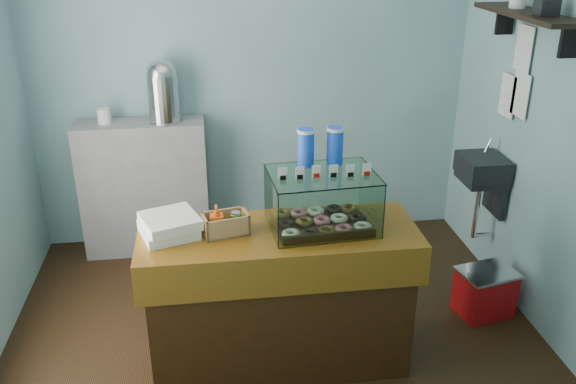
{
  "coord_description": "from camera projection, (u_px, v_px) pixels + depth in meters",
  "views": [
    {
      "loc": [
        -0.37,
        -3.31,
        2.51
      ],
      "look_at": [
        0.07,
        -0.15,
        1.1
      ],
      "focal_mm": 38.0,
      "sensor_mm": 36.0,
      "label": 1
    }
  ],
  "objects": [
    {
      "name": "display_case",
      "position": [
        322.0,
        197.0,
        3.49
      ],
      "size": [
        0.63,
        0.48,
        0.55
      ],
      "rotation": [
        0.0,
        0.0,
        0.07
      ],
      "color": "#311A0E",
      "rests_on": "counter"
    },
    {
      "name": "room_shell",
      "position": [
        277.0,
        81.0,
        3.38
      ],
      "size": [
        3.54,
        3.04,
        2.82
      ],
      "color": "#719CA4",
      "rests_on": "ground"
    },
    {
      "name": "coffee_urn",
      "position": [
        163.0,
        89.0,
        4.61
      ],
      "size": [
        0.26,
        0.26,
        0.49
      ],
      "color": "silver",
      "rests_on": "back_shelf"
    },
    {
      "name": "red_cooler",
      "position": [
        485.0,
        292.0,
        4.22
      ],
      "size": [
        0.43,
        0.36,
        0.33
      ],
      "rotation": [
        0.0,
        0.0,
        0.22
      ],
      "color": "red",
      "rests_on": "ground"
    },
    {
      "name": "ground",
      "position": [
        275.0,
        334.0,
        4.06
      ],
      "size": [
        3.5,
        3.5,
        0.0
      ],
      "primitive_type": "plane",
      "color": "black",
      "rests_on": "ground"
    },
    {
      "name": "pastry_boxes",
      "position": [
        169.0,
        225.0,
        3.41
      ],
      "size": [
        0.38,
        0.38,
        0.12
      ],
      "rotation": [
        0.0,
        0.0,
        0.31
      ],
      "color": "white",
      "rests_on": "counter"
    },
    {
      "name": "condiment_crate",
      "position": [
        224.0,
        223.0,
        3.42
      ],
      "size": [
        0.28,
        0.2,
        0.18
      ],
      "rotation": [
        0.0,
        0.0,
        0.21
      ],
      "color": "tan",
      "rests_on": "counter"
    },
    {
      "name": "back_shelf",
      "position": [
        145.0,
        188.0,
        4.92
      ],
      "size": [
        1.0,
        0.32,
        1.1
      ],
      "primitive_type": "cube",
      "color": "#97979A",
      "rests_on": "ground"
    },
    {
      "name": "counter",
      "position": [
        279.0,
        297.0,
        3.64
      ],
      "size": [
        1.6,
        0.6,
        0.9
      ],
      "color": "#3C1D0B",
      "rests_on": "ground"
    }
  ]
}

